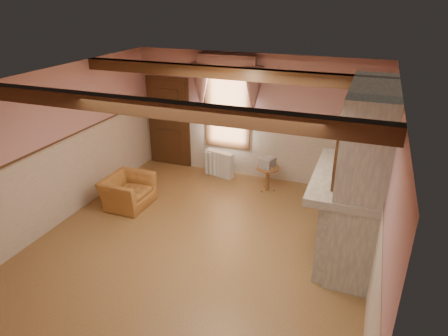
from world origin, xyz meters
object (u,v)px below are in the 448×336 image
at_px(armchair, 128,191).
at_px(mantel_clock, 353,153).
at_px(oil_lamp, 352,160).
at_px(bowl, 350,170).
at_px(radiator, 219,164).
at_px(side_table, 267,179).

relative_size(armchair, mantel_clock, 3.91).
bearing_deg(oil_lamp, armchair, -178.50).
xyz_separation_m(mantel_clock, oil_lamp, (0.00, -0.42, 0.04)).
bearing_deg(bowl, armchair, 179.12).
distance_m(armchair, mantel_clock, 4.36).
height_order(armchair, oil_lamp, oil_lamp).
distance_m(radiator, mantel_clock, 3.50).
distance_m(radiator, oil_lamp, 3.71).
xyz_separation_m(radiator, mantel_clock, (2.95, -1.44, 1.22)).
height_order(radiator, bowl, bowl).
xyz_separation_m(radiator, oil_lamp, (2.95, -1.86, 1.26)).
height_order(side_table, oil_lamp, oil_lamp).
height_order(armchair, radiator, armchair).
xyz_separation_m(side_table, oil_lamp, (1.71, -1.52, 1.29)).
bearing_deg(armchair, oil_lamp, -88.05).
height_order(mantel_clock, oil_lamp, oil_lamp).
distance_m(side_table, bowl, 2.68).
bearing_deg(oil_lamp, side_table, 138.35).
bearing_deg(radiator, mantel_clock, -11.92).
bearing_deg(mantel_clock, armchair, -172.79).
xyz_separation_m(bowl, mantel_clock, (0.00, 0.59, 0.06)).
relative_size(armchair, oil_lamp, 3.35).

